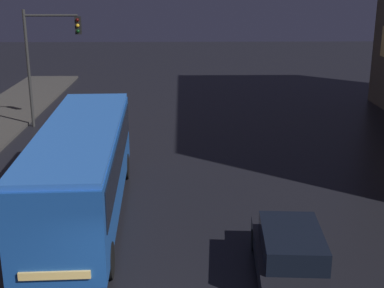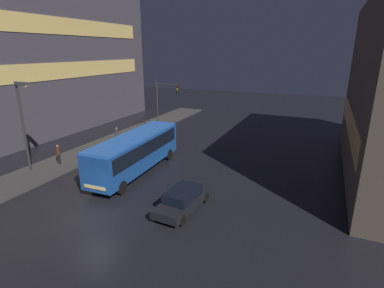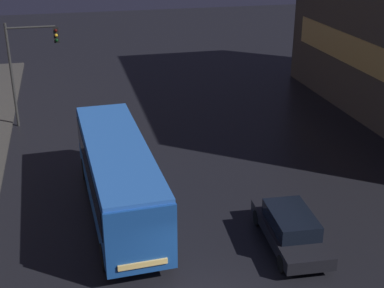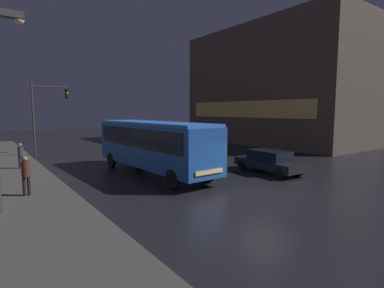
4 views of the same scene
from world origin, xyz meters
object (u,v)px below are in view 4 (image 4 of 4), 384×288
Objects in this scene: pedestrian_mid at (26,173)px; traffic_light_main at (46,107)px; bus_near at (153,142)px; pedestrian_near at (21,154)px; car_taxi at (269,161)px.

traffic_light_main is (3.23, 13.20, 3.00)m from pedestrian_mid.
bus_near is 1.69× the size of traffic_light_main.
pedestrian_mid reaches higher than pedestrian_near.
pedestrian_near is (-12.56, 9.77, 0.37)m from car_taxi.
pedestrian_near is 0.94× the size of pedestrian_mid.
car_taxi is 2.69× the size of pedestrian_mid.
traffic_light_main is at bearing -74.30° from bus_near.
bus_near is 7.33m from car_taxi.
bus_near reaches higher than car_taxi.
traffic_light_main reaches higher than bus_near.
car_taxi is 18.85m from traffic_light_main.
bus_near is 12.58m from traffic_light_main.
pedestrian_mid is (-0.58, -7.31, 0.06)m from pedestrian_near.
car_taxi is 2.85× the size of pedestrian_near.
bus_near is 5.99× the size of pedestrian_mid.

